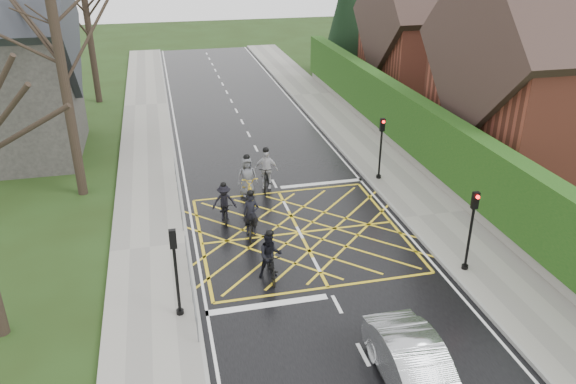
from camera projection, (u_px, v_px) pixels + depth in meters
name	position (u px, v px, depth m)	size (l,w,h in m)	color
ground	(300.00, 233.00, 23.03)	(120.00, 120.00, 0.00)	black
road	(300.00, 233.00, 23.03)	(9.00, 80.00, 0.01)	black
sidewalk_right	(434.00, 215.00, 24.25)	(3.00, 80.00, 0.15)	gray
sidewalk_left	(150.00, 248.00, 21.75)	(3.00, 80.00, 0.15)	gray
stone_wall	(413.00, 157.00, 29.78)	(0.50, 38.00, 0.70)	slate
hedge	(416.00, 125.00, 29.04)	(0.90, 38.00, 2.80)	#143C10
house_near	(570.00, 76.00, 27.61)	(11.80, 9.80, 11.30)	brown
house_far	(437.00, 36.00, 40.10)	(9.80, 8.80, 10.30)	brown
conifer	(348.00, 14.00, 46.05)	(4.60, 4.60, 10.00)	black
tree_near	(54.00, 20.00, 23.08)	(9.24, 9.24, 11.44)	black
railing_south	(191.00, 278.00, 18.65)	(0.05, 5.04, 1.03)	slate
railing_north	(178.00, 187.00, 25.25)	(0.05, 6.04, 1.03)	slate
traffic_light_ne	(381.00, 149.00, 27.08)	(0.24, 0.31, 3.21)	black
traffic_light_se	(470.00, 232.00, 19.68)	(0.24, 0.31, 3.21)	black
traffic_light_sw	(176.00, 274.00, 17.31)	(0.24, 0.31, 3.21)	black
cyclist_rear	(252.00, 220.00, 22.66)	(1.14, 2.13, 1.96)	black
cyclist_back	(270.00, 260.00, 19.81)	(0.88, 1.92, 1.90)	black
cyclist_mid	(225.00, 206.00, 23.83)	(1.06, 1.82, 1.73)	black
cyclist_front	(266.00, 173.00, 26.67)	(1.21, 2.16, 2.08)	black
cyclist_lead	(248.00, 182.00, 25.93)	(0.94, 2.14, 2.06)	yellow
car	(416.00, 370.00, 14.86)	(1.52, 4.36, 1.44)	#A4A7AB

